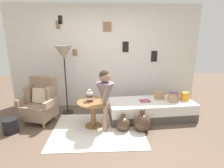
% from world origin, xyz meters
% --- Properties ---
extents(ground_plane, '(12.00, 12.00, 0.00)m').
position_xyz_m(ground_plane, '(0.00, 0.00, 0.00)').
color(ground_plane, brown).
extents(gallery_wall, '(4.80, 0.12, 2.60)m').
position_xyz_m(gallery_wall, '(0.00, 1.95, 1.30)').
color(gallery_wall, silver).
rests_on(gallery_wall, ground).
extents(rug, '(1.80, 1.46, 0.01)m').
position_xyz_m(rug, '(-0.15, 0.57, 0.01)').
color(rug, silver).
rests_on(rug, ground).
extents(armchair, '(0.87, 0.75, 0.97)m').
position_xyz_m(armchair, '(-1.41, 1.04, 0.44)').
color(armchair, tan).
rests_on(armchair, ground).
extents(daybed, '(1.96, 0.95, 0.40)m').
position_xyz_m(daybed, '(1.05, 1.09, 0.20)').
color(daybed, '#4C4742').
rests_on(daybed, ground).
extents(pillow_head, '(0.19, 0.15, 0.19)m').
position_xyz_m(pillow_head, '(1.82, 1.09, 0.50)').
color(pillow_head, orange).
rests_on(pillow_head, daybed).
extents(pillow_mid, '(0.18, 0.12, 0.18)m').
position_xyz_m(pillow_mid, '(1.60, 1.18, 0.49)').
color(pillow_mid, gray).
rests_on(pillow_mid, daybed).
extents(pillow_back, '(0.18, 0.14, 0.17)m').
position_xyz_m(pillow_back, '(1.50, 1.00, 0.48)').
color(pillow_back, tan).
rests_on(pillow_back, daybed).
extents(pillow_extra, '(0.22, 0.16, 0.18)m').
position_xyz_m(pillow_extra, '(1.27, 1.20, 0.49)').
color(pillow_extra, tan).
rests_on(pillow_extra, daybed).
extents(side_table, '(0.64, 0.64, 0.55)m').
position_xyz_m(side_table, '(-0.25, 0.72, 0.40)').
color(side_table, olive).
rests_on(side_table, ground).
extents(vase_striped, '(0.16, 0.16, 0.24)m').
position_xyz_m(vase_striped, '(-0.31, 0.74, 0.65)').
color(vase_striped, brown).
rests_on(vase_striped, side_table).
extents(floor_lamp, '(0.40, 0.40, 1.62)m').
position_xyz_m(floor_lamp, '(-0.92, 1.45, 1.41)').
color(floor_lamp, black).
rests_on(floor_lamp, ground).
extents(person_child, '(0.34, 0.34, 1.22)m').
position_xyz_m(person_child, '(0.00, 0.56, 0.79)').
color(person_child, '#A37A60').
rests_on(person_child, ground).
extents(book_on_daybed, '(0.24, 0.19, 0.03)m').
position_xyz_m(book_on_daybed, '(0.90, 1.07, 0.42)').
color(book_on_daybed, '#9D5466').
rests_on(book_on_daybed, daybed).
extents(demijohn_near, '(0.29, 0.29, 0.37)m').
position_xyz_m(demijohn_near, '(0.35, 0.52, 0.15)').
color(demijohn_near, '#473323').
rests_on(demijohn_near, ground).
extents(demijohn_far, '(0.36, 0.36, 0.44)m').
position_xyz_m(demijohn_far, '(0.72, 0.51, 0.18)').
color(demijohn_far, '#473323').
rests_on(demijohn_far, ground).
extents(magazine_basket, '(0.28, 0.28, 0.28)m').
position_xyz_m(magazine_basket, '(-1.85, 0.55, 0.14)').
color(magazine_basket, black).
rests_on(magazine_basket, ground).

